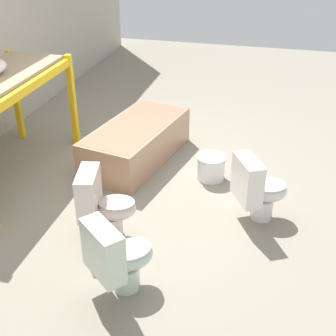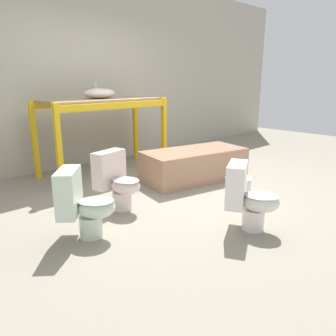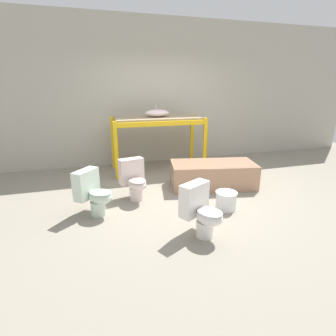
{
  "view_description": "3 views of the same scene",
  "coord_description": "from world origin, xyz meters",
  "views": [
    {
      "loc": [
        -4.11,
        -1.45,
        2.63
      ],
      "look_at": [
        -0.45,
        -0.51,
        0.5
      ],
      "focal_mm": 50.0,
      "sensor_mm": 36.0,
      "label": 1
    },
    {
      "loc": [
        -2.91,
        -2.95,
        1.42
      ],
      "look_at": [
        -0.51,
        -0.42,
        0.47
      ],
      "focal_mm": 35.0,
      "sensor_mm": 36.0,
      "label": 2
    },
    {
      "loc": [
        -1.51,
        -3.97,
        1.78
      ],
      "look_at": [
        -0.52,
        -0.58,
        0.66
      ],
      "focal_mm": 28.0,
      "sensor_mm": 36.0,
      "label": 3
    }
  ],
  "objects": [
    {
      "name": "bucket_white",
      "position": [
        0.32,
        -0.79,
        0.14
      ],
      "size": [
        0.32,
        0.32,
        0.27
      ],
      "color": "white",
      "rests_on": "ground_plane"
    },
    {
      "name": "toilet_far",
      "position": [
        -1.56,
        -0.41,
        0.33
      ],
      "size": [
        0.59,
        0.57,
        0.65
      ],
      "rotation": [
        0.0,
        0.0,
        0.87
      ],
      "color": "silver",
      "rests_on": "ground_plane"
    },
    {
      "name": "toilet_extra",
      "position": [
        -0.92,
        -0.03,
        0.33
      ],
      "size": [
        0.44,
        0.55,
        0.65
      ],
      "rotation": [
        0.0,
        0.0,
        0.23
      ],
      "color": "silver",
      "rests_on": "ground_plane"
    },
    {
      "name": "bathtub_main",
      "position": [
        0.54,
        0.13,
        0.25
      ],
      "size": [
        1.6,
        0.97,
        0.44
      ],
      "rotation": [
        0.0,
        0.0,
        -0.2
      ],
      "color": "tan",
      "rests_on": "ground_plane"
    },
    {
      "name": "ground_plane",
      "position": [
        0.0,
        0.0,
        0.0
      ],
      "size": [
        12.0,
        12.0,
        0.0
      ],
      "primitive_type": "plane",
      "color": "gray"
    },
    {
      "name": "warehouse_wall_rear",
      "position": [
        0.0,
        2.09,
        1.6
      ],
      "size": [
        10.8,
        0.08,
        3.2
      ],
      "color": "#B2AD9E",
      "rests_on": "ground_plane"
    },
    {
      "name": "sink_basin",
      "position": [
        -0.16,
        1.45,
        1.22
      ],
      "size": [
        0.51,
        0.36,
        0.23
      ],
      "color": "silver",
      "rests_on": "shelving_rack"
    },
    {
      "name": "shelving_rack",
      "position": [
        -0.18,
        1.38,
        0.96
      ],
      "size": [
        1.91,
        0.83,
        1.14
      ],
      "color": "yellow",
      "rests_on": "ground_plane"
    },
    {
      "name": "toilet_near",
      "position": [
        -0.32,
        -1.34,
        0.33
      ],
      "size": [
        0.53,
        0.59,
        0.65
      ],
      "rotation": [
        0.0,
        0.0,
        0.5
      ],
      "color": "white",
      "rests_on": "ground_plane"
    }
  ]
}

